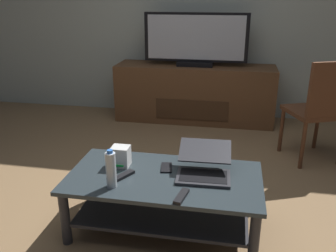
{
  "coord_description": "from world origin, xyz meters",
  "views": [
    {
      "loc": [
        0.51,
        -2.18,
        1.47
      ],
      "look_at": [
        0.05,
        0.31,
        0.53
      ],
      "focal_mm": 38.48,
      "sensor_mm": 36.0,
      "label": 1
    }
  ],
  "objects_px": {
    "cell_phone": "(166,168)",
    "tv_remote": "(181,196)",
    "media_cabinet": "(194,93)",
    "dining_chair": "(320,107)",
    "router_box": "(121,156)",
    "soundbar_remote": "(124,175)",
    "coffee_table": "(164,192)",
    "television": "(196,41)",
    "water_bottle_near": "(111,170)",
    "laptop": "(204,166)"
  },
  "relations": [
    {
      "from": "coffee_table",
      "to": "water_bottle_near",
      "type": "xyz_separation_m",
      "value": [
        -0.28,
        -0.19,
        0.23
      ]
    },
    {
      "from": "media_cabinet",
      "to": "cell_phone",
      "type": "height_order",
      "value": "media_cabinet"
    },
    {
      "from": "cell_phone",
      "to": "soundbar_remote",
      "type": "relative_size",
      "value": 0.88
    },
    {
      "from": "water_bottle_near",
      "to": "media_cabinet",
      "type": "bearing_deg",
      "value": 84.77
    },
    {
      "from": "media_cabinet",
      "to": "tv_remote",
      "type": "distance_m",
      "value": 2.45
    },
    {
      "from": "water_bottle_near",
      "to": "tv_remote",
      "type": "relative_size",
      "value": 1.49
    },
    {
      "from": "coffee_table",
      "to": "media_cabinet",
      "type": "relative_size",
      "value": 0.66
    },
    {
      "from": "router_box",
      "to": "soundbar_remote",
      "type": "relative_size",
      "value": 0.85
    },
    {
      "from": "television",
      "to": "cell_phone",
      "type": "distance_m",
      "value": 2.16
    },
    {
      "from": "television",
      "to": "dining_chair",
      "type": "relative_size",
      "value": 1.25
    },
    {
      "from": "media_cabinet",
      "to": "cell_phone",
      "type": "distance_m",
      "value": 2.1
    },
    {
      "from": "laptop",
      "to": "soundbar_remote",
      "type": "height_order",
      "value": "laptop"
    },
    {
      "from": "router_box",
      "to": "tv_remote",
      "type": "bearing_deg",
      "value": -35.61
    },
    {
      "from": "router_box",
      "to": "tv_remote",
      "type": "relative_size",
      "value": 0.85
    },
    {
      "from": "laptop",
      "to": "television",
      "type": "bearing_deg",
      "value": 98.26
    },
    {
      "from": "cell_phone",
      "to": "dining_chair",
      "type": "bearing_deg",
      "value": 34.98
    },
    {
      "from": "router_box",
      "to": "soundbar_remote",
      "type": "height_order",
      "value": "router_box"
    },
    {
      "from": "coffee_table",
      "to": "laptop",
      "type": "height_order",
      "value": "laptop"
    },
    {
      "from": "television",
      "to": "soundbar_remote",
      "type": "bearing_deg",
      "value": -94.72
    },
    {
      "from": "television",
      "to": "water_bottle_near",
      "type": "height_order",
      "value": "television"
    },
    {
      "from": "coffee_table",
      "to": "soundbar_remote",
      "type": "relative_size",
      "value": 7.64
    },
    {
      "from": "router_box",
      "to": "water_bottle_near",
      "type": "xyz_separation_m",
      "value": [
        0.03,
        -0.28,
        0.04
      ]
    },
    {
      "from": "router_box",
      "to": "tv_remote",
      "type": "distance_m",
      "value": 0.57
    },
    {
      "from": "dining_chair",
      "to": "water_bottle_near",
      "type": "bearing_deg",
      "value": -135.39
    },
    {
      "from": "coffee_table",
      "to": "router_box",
      "type": "relative_size",
      "value": 9.0
    },
    {
      "from": "water_bottle_near",
      "to": "cell_phone",
      "type": "height_order",
      "value": "water_bottle_near"
    },
    {
      "from": "water_bottle_near",
      "to": "cell_phone",
      "type": "distance_m",
      "value": 0.42
    },
    {
      "from": "coffee_table",
      "to": "television",
      "type": "relative_size",
      "value": 1.03
    },
    {
      "from": "dining_chair",
      "to": "media_cabinet",
      "type": "bearing_deg",
      "value": 141.5
    },
    {
      "from": "coffee_table",
      "to": "tv_remote",
      "type": "relative_size",
      "value": 7.64
    },
    {
      "from": "tv_remote",
      "to": "laptop",
      "type": "bearing_deg",
      "value": 83.41
    },
    {
      "from": "dining_chair",
      "to": "tv_remote",
      "type": "height_order",
      "value": "dining_chair"
    },
    {
      "from": "dining_chair",
      "to": "soundbar_remote",
      "type": "height_order",
      "value": "dining_chair"
    },
    {
      "from": "television",
      "to": "dining_chair",
      "type": "distance_m",
      "value": 1.61
    },
    {
      "from": "dining_chair",
      "to": "water_bottle_near",
      "type": "height_order",
      "value": "dining_chair"
    },
    {
      "from": "router_box",
      "to": "soundbar_remote",
      "type": "bearing_deg",
      "value": -67.13
    },
    {
      "from": "laptop",
      "to": "water_bottle_near",
      "type": "height_order",
      "value": "water_bottle_near"
    },
    {
      "from": "water_bottle_near",
      "to": "tv_remote",
      "type": "height_order",
      "value": "water_bottle_near"
    },
    {
      "from": "router_box",
      "to": "cell_phone",
      "type": "relative_size",
      "value": 0.97
    },
    {
      "from": "tv_remote",
      "to": "media_cabinet",
      "type": "bearing_deg",
      "value": 105.92
    },
    {
      "from": "dining_chair",
      "to": "router_box",
      "type": "xyz_separation_m",
      "value": [
        -1.47,
        -1.14,
        -0.08
      ]
    },
    {
      "from": "television",
      "to": "dining_chair",
      "type": "xyz_separation_m",
      "value": [
        1.22,
        -0.95,
        -0.43
      ]
    },
    {
      "from": "cell_phone",
      "to": "coffee_table",
      "type": "bearing_deg",
      "value": -96.49
    },
    {
      "from": "cell_phone",
      "to": "tv_remote",
      "type": "distance_m",
      "value": 0.38
    },
    {
      "from": "coffee_table",
      "to": "media_cabinet",
      "type": "bearing_deg",
      "value": 91.61
    },
    {
      "from": "media_cabinet",
      "to": "dining_chair",
      "type": "bearing_deg",
      "value": -38.5
    },
    {
      "from": "television",
      "to": "media_cabinet",
      "type": "bearing_deg",
      "value": 90.0
    },
    {
      "from": "media_cabinet",
      "to": "tv_remote",
      "type": "relative_size",
      "value": 11.66
    },
    {
      "from": "media_cabinet",
      "to": "television",
      "type": "distance_m",
      "value": 0.62
    },
    {
      "from": "television",
      "to": "tv_remote",
      "type": "relative_size",
      "value": 7.43
    }
  ]
}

